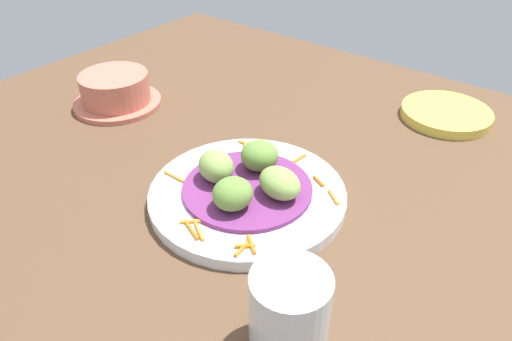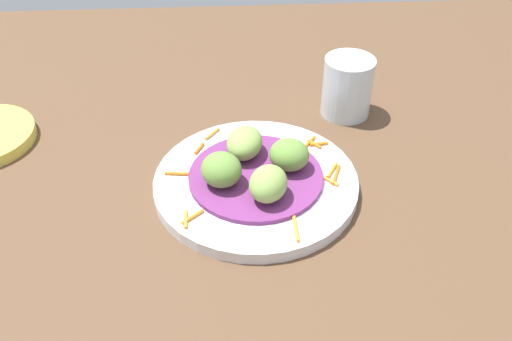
# 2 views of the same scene
# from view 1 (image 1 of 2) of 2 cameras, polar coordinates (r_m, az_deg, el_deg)

# --- Properties ---
(table_surface) EXTENTS (1.10, 1.10, 0.02)m
(table_surface) POSITION_cam_1_polar(r_m,az_deg,el_deg) (0.56, -5.47, -6.52)
(table_surface) COLOR brown
(table_surface) RESTS_ON ground
(main_plate) EXTENTS (0.24, 0.24, 0.01)m
(main_plate) POSITION_cam_1_polar(r_m,az_deg,el_deg) (0.58, -1.02, -2.93)
(main_plate) COLOR silver
(main_plate) RESTS_ON table_surface
(cabbage_bed) EXTENTS (0.15, 0.15, 0.01)m
(cabbage_bed) POSITION_cam_1_polar(r_m,az_deg,el_deg) (0.57, -1.03, -2.12)
(cabbage_bed) COLOR #702D6B
(cabbage_bed) RESTS_ON main_plate
(carrot_garnish) EXTENTS (0.21, 0.20, 0.00)m
(carrot_garnish) POSITION_cam_1_polar(r_m,az_deg,el_deg) (0.56, -1.68, -3.16)
(carrot_garnish) COLOR orange
(carrot_garnish) RESTS_ON main_plate
(guac_scoop_left) EXTENTS (0.06, 0.06, 0.03)m
(guac_scoop_left) POSITION_cam_1_polar(r_m,az_deg,el_deg) (0.55, 2.82, -1.49)
(guac_scoop_left) COLOR #84A851
(guac_scoop_left) RESTS_ON cabbage_bed
(guac_scoop_center) EXTENTS (0.06, 0.06, 0.04)m
(guac_scoop_center) POSITION_cam_1_polar(r_m,az_deg,el_deg) (0.59, 0.51, 1.74)
(guac_scoop_center) COLOR olive
(guac_scoop_center) RESTS_ON cabbage_bed
(guac_scoop_right) EXTENTS (0.06, 0.06, 0.04)m
(guac_scoop_right) POSITION_cam_1_polar(r_m,az_deg,el_deg) (0.57, -4.75, 0.51)
(guac_scoop_right) COLOR #84A851
(guac_scoop_right) RESTS_ON cabbage_bed
(guac_scoop_back) EXTENTS (0.05, 0.05, 0.04)m
(guac_scoop_back) POSITION_cam_1_polar(r_m,az_deg,el_deg) (0.53, -2.79, -2.76)
(guac_scoop_back) COLOR olive
(guac_scoop_back) RESTS_ON cabbage_bed
(side_plate_small) EXTENTS (0.14, 0.14, 0.01)m
(side_plate_small) POSITION_cam_1_polar(r_m,az_deg,el_deg) (0.80, 21.58, 6.27)
(side_plate_small) COLOR #E0CC4C
(side_plate_small) RESTS_ON table_surface
(terracotta_bowl) EXTENTS (0.14, 0.14, 0.05)m
(terracotta_bowl) POSITION_cam_1_polar(r_m,az_deg,el_deg) (0.81, -16.29, 9.01)
(terracotta_bowl) COLOR #C66B56
(terracotta_bowl) RESTS_ON table_surface
(water_glass) EXTENTS (0.07, 0.07, 0.08)m
(water_glass) POSITION_cam_1_polar(r_m,az_deg,el_deg) (0.41, 3.96, -16.49)
(water_glass) COLOR silver
(water_glass) RESTS_ON table_surface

